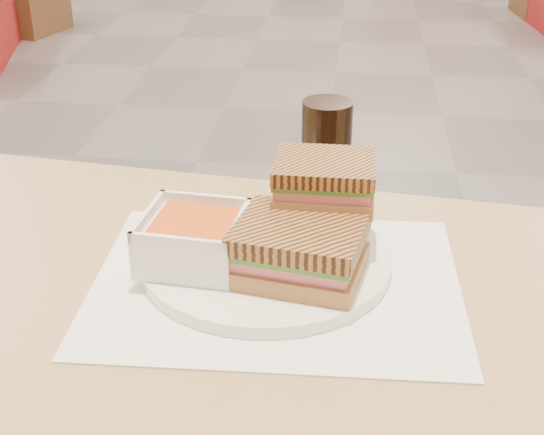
# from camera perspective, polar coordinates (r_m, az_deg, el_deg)

# --- Properties ---
(main_table) EXTENTS (1.28, 0.84, 0.75)m
(main_table) POSITION_cam_1_polar(r_m,az_deg,el_deg) (0.83, 0.22, -15.14)
(main_table) COLOR #9E8052
(main_table) RESTS_ON ground
(tray_liner) EXTENTS (0.40, 0.32, 0.00)m
(tray_liner) POSITION_cam_1_polar(r_m,az_deg,el_deg) (0.84, 0.33, -4.86)
(tray_liner) COLOR white
(tray_liner) RESTS_ON main_table
(plate) EXTENTS (0.28, 0.28, 0.01)m
(plate) POSITION_cam_1_polar(r_m,az_deg,el_deg) (0.86, -0.46, -3.19)
(plate) COLOR white
(plate) RESTS_ON tray_liner
(soup_bowl) EXTENTS (0.12, 0.12, 0.06)m
(soup_bowl) POSITION_cam_1_polar(r_m,az_deg,el_deg) (0.84, -5.84, -1.71)
(soup_bowl) COLOR white
(soup_bowl) RESTS_ON plate
(panini_lower) EXTENTS (0.15, 0.13, 0.06)m
(panini_lower) POSITION_cam_1_polar(r_m,az_deg,el_deg) (0.81, 2.03, -2.38)
(panini_lower) COLOR #9F7145
(panini_lower) RESTS_ON plate
(panini_upper) EXTENTS (0.11, 0.09, 0.05)m
(panini_upper) POSITION_cam_1_polar(r_m,az_deg,el_deg) (0.85, 3.89, 2.76)
(panini_upper) COLOR #9F7145
(panini_upper) RESTS_ON panini_lower
(cola_glass) EXTENTS (0.06, 0.06, 0.14)m
(cola_glass) POSITION_cam_1_polar(r_m,az_deg,el_deg) (0.99, 4.03, 4.79)
(cola_glass) COLOR black
(cola_glass) RESTS_ON main_table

